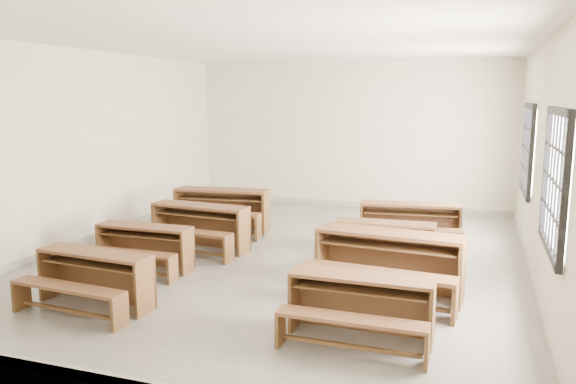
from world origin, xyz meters
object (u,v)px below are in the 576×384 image
(desk_set_3, at_px, (221,207))
(desk_set_0, at_px, (93,275))
(desk_set_7, at_px, (410,222))
(desk_set_5, at_px, (388,259))
(desk_set_6, at_px, (384,241))
(desk_set_2, at_px, (199,224))
(desk_set_4, at_px, (360,303))
(desk_set_1, at_px, (143,244))

(desk_set_3, bearing_deg, desk_set_0, -93.01)
(desk_set_7, bearing_deg, desk_set_5, -96.46)
(desk_set_6, bearing_deg, desk_set_7, 76.22)
(desk_set_3, bearing_deg, desk_set_7, -6.33)
(desk_set_2, height_order, desk_set_5, desk_set_5)
(desk_set_4, relative_size, desk_set_7, 0.86)
(desk_set_4, bearing_deg, desk_set_5, 87.09)
(desk_set_2, height_order, desk_set_4, desk_set_2)
(desk_set_1, bearing_deg, desk_set_4, -21.74)
(desk_set_0, height_order, desk_set_1, desk_set_0)
(desk_set_0, height_order, desk_set_2, desk_set_2)
(desk_set_5, relative_size, desk_set_6, 1.26)
(desk_set_5, bearing_deg, desk_set_3, 149.29)
(desk_set_4, height_order, desk_set_6, desk_set_4)
(desk_set_6, xyz_separation_m, desk_set_7, (0.22, 1.16, 0.04))
(desk_set_1, relative_size, desk_set_3, 0.78)
(desk_set_4, bearing_deg, desk_set_2, 141.68)
(desk_set_0, xyz_separation_m, desk_set_1, (-0.26, 1.43, -0.01))
(desk_set_4, height_order, desk_set_7, desk_set_7)
(desk_set_2, bearing_deg, desk_set_1, -98.08)
(desk_set_2, relative_size, desk_set_4, 1.15)
(desk_set_0, xyz_separation_m, desk_set_6, (2.96, 2.70, -0.00))
(desk_set_1, height_order, desk_set_3, desk_set_3)
(desk_set_2, height_order, desk_set_6, desk_set_2)
(desk_set_2, bearing_deg, desk_set_0, -85.85)
(desk_set_2, relative_size, desk_set_3, 0.93)
(desk_set_5, bearing_deg, desk_set_4, -88.37)
(desk_set_0, distance_m, desk_set_5, 3.51)
(desk_set_7, bearing_deg, desk_set_4, -97.67)
(desk_set_0, bearing_deg, desk_set_1, 104.34)
(desk_set_2, height_order, desk_set_7, desk_set_2)
(desk_set_0, bearing_deg, desk_set_7, 54.64)
(desk_set_6, height_order, desk_set_7, desk_set_7)
(desk_set_1, bearing_deg, desk_set_2, 76.98)
(desk_set_0, bearing_deg, desk_set_4, 6.55)
(desk_set_0, xyz_separation_m, desk_set_4, (3.13, 0.13, 0.00))
(desk_set_0, relative_size, desk_set_3, 0.83)
(desk_set_5, bearing_deg, desk_set_7, 95.03)
(desk_set_2, bearing_deg, desk_set_3, 103.68)
(desk_set_4, relative_size, desk_set_6, 0.99)
(desk_set_2, relative_size, desk_set_7, 0.99)
(desk_set_4, bearing_deg, desk_set_7, 89.29)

